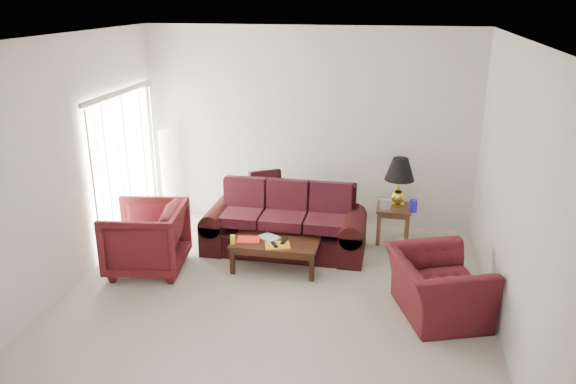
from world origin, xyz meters
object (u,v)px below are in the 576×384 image
object	(u,v)px
sofa	(284,220)
armchair_left	(146,238)
end_table	(393,224)
armchair_right	(437,286)
coffee_table	(275,255)
floor_lamp	(168,174)

from	to	relation	value
sofa	armchair_left	distance (m)	1.88
end_table	armchair_right	bearing A→B (deg)	-75.13
sofa	coffee_table	size ratio (longest dim) A/B	1.98
armchair_right	floor_lamp	bearing A→B (deg)	42.03
sofa	end_table	world-z (taller)	sofa
armchair_left	coffee_table	bearing A→B (deg)	93.13
sofa	floor_lamp	size ratio (longest dim) A/B	1.52
floor_lamp	coffee_table	xyz separation A→B (m)	(2.05, -1.45, -0.53)
floor_lamp	coffee_table	size ratio (longest dim) A/B	1.30
floor_lamp	armchair_right	distance (m)	4.62
armchair_left	coffee_table	world-z (taller)	armchair_left
end_table	floor_lamp	xyz separation A→B (m)	(-3.54, 0.24, 0.46)
sofa	floor_lamp	distance (m)	2.25
armchair_left	sofa	bearing A→B (deg)	110.89
end_table	armchair_right	xyz separation A→B (m)	(0.52, -1.94, 0.09)
sofa	end_table	xyz separation A→B (m)	(1.48, 0.62, -0.19)
sofa	armchair_right	distance (m)	2.40
sofa	end_table	distance (m)	1.62
end_table	coffee_table	xyz separation A→B (m)	(-1.49, -1.21, -0.07)
armchair_right	coffee_table	xyz separation A→B (m)	(-2.00, 0.73, -0.16)
armchair_left	armchair_right	size ratio (longest dim) A/B	0.90
end_table	armchair_right	size ratio (longest dim) A/B	0.49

